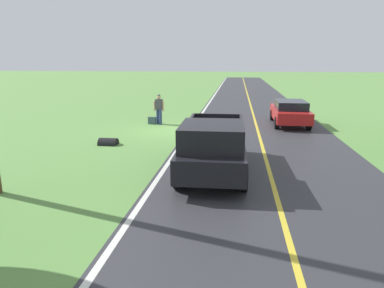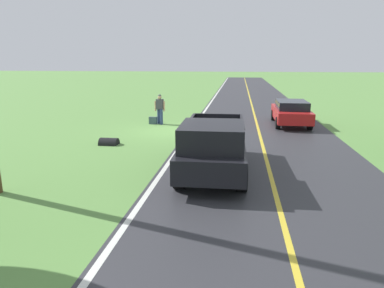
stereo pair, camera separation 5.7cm
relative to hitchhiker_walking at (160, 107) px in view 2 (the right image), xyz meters
The scene contains 9 objects.
ground_plane 2.33m from the hitchhiker_walking, 117.49° to the left, with size 200.00×200.00×0.00m, color #609347.
road_surface 6.02m from the hitchhiker_walking, 161.56° to the left, with size 7.49×120.00×0.00m, color #333338.
lane_edge_line 2.96m from the hitchhiker_walking, 137.80° to the left, with size 0.16×117.60×0.00m, color silver.
lane_centre_line 6.02m from the hitchhiker_walking, 161.56° to the left, with size 0.14×117.60×0.00m, color gold.
hitchhiker_walking is the anchor object (origin of this frame).
suitcase_carried 0.88m from the hitchhiker_walking, ahead, with size 0.20×0.46×0.42m, color #384C56.
pickup_truck_passing 9.44m from the hitchhiker_walking, 113.50° to the left, with size 2.18×5.44×1.82m.
sedan_near_oncoming 7.58m from the hitchhiker_walking, behind, with size 1.95×4.41×1.41m.
drainage_culvert 5.48m from the hitchhiker_walking, 78.00° to the left, with size 0.60×0.60×0.80m, color black.
Camera 2 is at (-3.55, 17.47, 3.63)m, focal length 31.91 mm.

